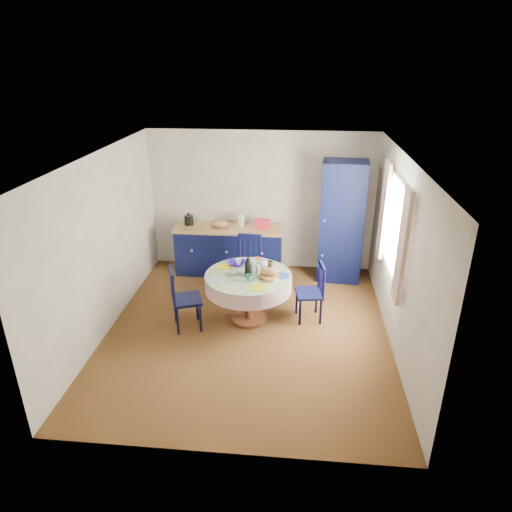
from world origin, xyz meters
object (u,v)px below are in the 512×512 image
Objects in this scene: chair_right at (312,292)px; mug_a at (233,272)px; mug_b at (249,278)px; cobalt_bowl at (237,263)px; dining_table at (249,282)px; mug_d at (238,262)px; mug_c at (270,264)px; kitchen_counter at (229,249)px; pantry_cabinet at (342,222)px; chair_left at (184,298)px; chair_far at (248,264)px.

chair_right is 1.21m from mug_a.
cobalt_bowl is (-0.25, 0.49, -0.01)m from mug_b.
mug_b is (-0.89, -0.33, 0.35)m from chair_right.
dining_table is 0.43m from mug_d.
mug_c is at bearing 30.90° from mug_a.
cobalt_bowl is (-0.22, 0.30, 0.15)m from dining_table.
kitchen_counter is 2.05m from pantry_cabinet.
mug_c is at bearing -84.89° from chair_left.
mug_b is at bearing -63.25° from cobalt_bowl.
chair_far is 1.01m from mug_a.
mug_d is at bearing -138.11° from pantry_cabinet.
chair_left is at bearing -87.06° from chair_right.
mug_c is at bearing -7.10° from mug_d.
chair_far is at bearing -53.39° from chair_left.
kitchen_counter is 1.95m from mug_b.
chair_right reaches higher than cobalt_bowl.
mug_d is at bearing 85.77° from mug_a.
cobalt_bowl is at bearing -76.52° from kitchen_counter.
chair_right is 1.19m from cobalt_bowl.
kitchen_counter is 1.73m from dining_table.
mug_a is at bearing 146.39° from mug_b.
mug_c is (0.39, -0.65, 0.31)m from chair_far.
mug_d is at bearing 113.31° from mug_b.
mug_b is (0.57, -1.83, 0.36)m from kitchen_counter.
kitchen_counter is at bearing 108.41° from dining_table.
mug_b is at bearing -123.71° from pantry_cabinet.
kitchen_counter is at bearing 107.45° from mug_b.
chair_right is 1.01m from mug_b.
pantry_cabinet reaches higher than mug_b.
pantry_cabinet is 1.67× the size of dining_table.
dining_table is 0.96m from chair_left.
dining_table is at bearing 5.12° from mug_a.
dining_table is 12.56× the size of mug_b.
mug_d is at bearing -75.34° from kitchen_counter.
pantry_cabinet is 2.05m from mug_d.
dining_table is at bearing -91.26° from chair_right.
kitchen_counter is at bearing 100.88° from mug_a.
chair_left is 0.95m from cobalt_bowl.
chair_far is 1.08× the size of chair_right.
chair_left is 9.46× the size of mug_b.
chair_left reaches higher than cobalt_bowl.
chair_far is (-0.11, 0.93, -0.15)m from dining_table.
mug_b is at bearing -104.81° from chair_left.
mug_a is at bearing -94.23° from mug_d.
pantry_cabinet is 1.75m from chair_far.
mug_d is at bearing 172.90° from mug_c.
chair_right is (1.46, -1.49, 0.01)m from kitchen_counter.
chair_far is (0.43, -0.71, 0.04)m from kitchen_counter.
chair_far is at bearing -137.46° from chair_right.
mug_a is 1.31× the size of mug_d.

